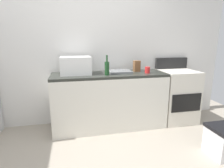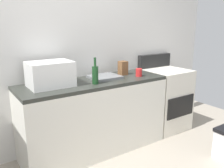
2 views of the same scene
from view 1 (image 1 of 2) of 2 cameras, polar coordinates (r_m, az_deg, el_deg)
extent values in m
cube|color=silver|center=(3.24, -7.46, 11.05)|extent=(5.00, 0.10, 2.60)
cube|color=silver|center=(3.10, -0.84, -5.34)|extent=(1.80, 0.60, 0.86)
cube|color=#2D302B|center=(2.99, -0.87, 2.87)|extent=(1.80, 0.60, 0.04)
cube|color=silver|center=(3.53, 18.96, -3.39)|extent=(0.60, 0.60, 0.90)
cube|color=black|center=(3.30, 21.64, -5.33)|extent=(0.52, 0.02, 0.30)
cube|color=black|center=(3.65, 17.50, 6.06)|extent=(0.60, 0.08, 0.20)
cube|color=white|center=(2.95, -10.93, 5.54)|extent=(0.46, 0.34, 0.27)
cube|color=slate|center=(3.07, 2.29, 3.81)|extent=(0.36, 0.32, 0.03)
cylinder|color=#193F1E|center=(2.82, -1.54, 4.73)|extent=(0.07, 0.07, 0.20)
cylinder|color=#193F1E|center=(2.81, -1.56, 7.76)|extent=(0.03, 0.03, 0.10)
cylinder|color=red|center=(3.05, 10.68, 4.19)|extent=(0.08, 0.08, 0.10)
cube|color=brown|center=(3.18, 7.50, 5.41)|extent=(0.10, 0.10, 0.18)
camera|label=2|loc=(0.92, -74.36, 13.32)|focal=38.50mm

